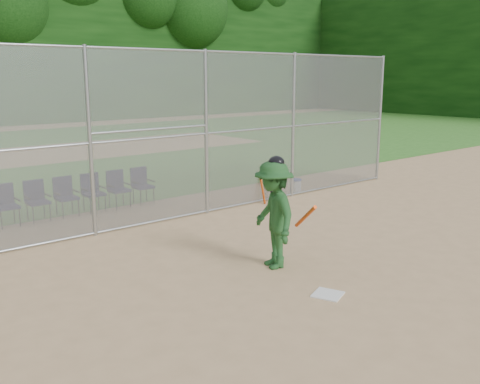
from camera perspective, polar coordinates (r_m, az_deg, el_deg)
ground at (r=9.33m, az=9.98°, el=-9.17°), size 100.00×100.00×0.00m
grass_strip at (r=24.72m, az=-23.66°, el=3.44°), size 100.00×100.00×0.00m
dirt_patch_far at (r=24.72m, az=-23.66°, el=3.45°), size 24.00×24.00×0.00m
backstop_fence at (r=12.56m, az=-7.35°, el=6.21°), size 16.09×0.09×4.00m
home_plate at (r=8.69m, az=9.34°, el=-10.74°), size 0.57×0.57×0.02m
batter_at_plate at (r=9.51m, az=3.60°, el=-2.38°), size 1.10×1.46×2.02m
water_cooler at (r=15.79m, az=5.97°, el=0.67°), size 0.33×0.33×0.41m
spare_bats at (r=14.59m, az=3.27°, el=0.56°), size 0.66×0.34×0.84m
chair_4 at (r=13.28m, az=-23.62°, el=-1.36°), size 0.54×0.52×0.96m
chair_5 at (r=13.48m, az=-20.75°, el=-0.93°), size 0.54×0.52×0.96m
chair_6 at (r=13.72m, az=-17.98°, el=-0.52°), size 0.54×0.52×0.96m
chair_7 at (r=13.98m, az=-15.31°, el=-0.11°), size 0.54×0.52×0.96m
chair_8 at (r=14.28m, az=-12.75°, el=0.28°), size 0.54×0.52×0.96m
chair_9 at (r=14.60m, az=-10.29°, el=0.65°), size 0.54×0.52×0.96m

